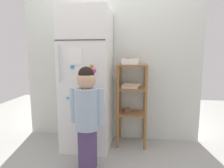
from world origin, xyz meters
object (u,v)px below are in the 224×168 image
object	(u,v)px
child_standing	(87,108)
pantry_shelf_unit	(132,95)
fruit_bin	(130,62)
refrigerator	(87,80)

from	to	relation	value
child_standing	pantry_shelf_unit	distance (m)	0.79
pantry_shelf_unit	fruit_bin	world-z (taller)	fruit_bin
fruit_bin	child_standing	bearing A→B (deg)	-121.78
pantry_shelf_unit	fruit_bin	bearing A→B (deg)	159.32
child_standing	fruit_bin	xyz separation A→B (m)	(0.42, 0.67, 0.46)
refrigerator	fruit_bin	bearing A→B (deg)	13.81
child_standing	pantry_shelf_unit	size ratio (longest dim) A/B	1.01
refrigerator	pantry_shelf_unit	size ratio (longest dim) A/B	1.63
refrigerator	pantry_shelf_unit	bearing A→B (deg)	12.35
child_standing	fruit_bin	distance (m)	0.91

